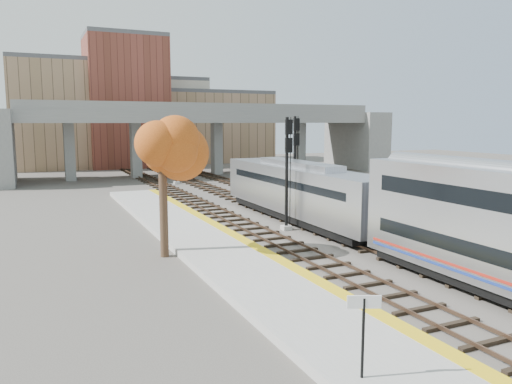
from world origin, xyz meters
name	(u,v)px	position (x,y,z in m)	size (l,w,h in m)	color
ground	(389,263)	(0.00, 0.00, 0.00)	(160.00, 160.00, 0.00)	#47423D
platform	(260,278)	(-7.25, 0.00, 0.17)	(4.50, 60.00, 0.35)	#9E9E99
yellow_strip	(297,269)	(-5.35, 0.00, 0.35)	(0.70, 60.00, 0.01)	yellow
tracks	(289,218)	(0.93, 12.50, 0.08)	(10.70, 95.00, 0.25)	black
overpass	(202,132)	(4.92, 45.00, 5.81)	(54.00, 12.00, 9.50)	slate
buildings_far	(142,117)	(1.26, 66.57, 7.88)	(43.00, 21.00, 20.60)	#A07B5D
parking_lot	(327,185)	(14.00, 28.00, 0.02)	(14.00, 18.00, 0.04)	black
locomotive	(298,190)	(1.00, 11.28, 2.28)	(3.02, 19.05, 4.10)	#A8AAB2
signal_mast_near	(287,174)	(-1.10, 9.06, 3.75)	(0.60, 0.64, 7.43)	#9E9E99
signal_mast_mid	(295,163)	(3.00, 15.47, 3.85)	(0.60, 0.64, 7.57)	#9E9E99
signal_mast_far	(176,154)	(-1.10, 36.26, 3.48)	(0.60, 0.64, 7.03)	#9E9E99
station_sign	(364,319)	(-8.58, -9.41, 1.98)	(0.85, 0.40, 2.27)	black
tree	(162,152)	(-10.09, 5.92, 5.56)	(3.60, 3.60, 7.50)	#382619
car_a	(325,186)	(10.70, 23.19, 0.63)	(1.40, 3.47, 1.18)	#99999E
car_b	(334,178)	(15.71, 29.10, 0.62)	(1.24, 3.55, 1.17)	#99999E
car_c	(345,177)	(17.42, 29.36, 0.67)	(1.76, 4.33, 1.26)	#99999E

